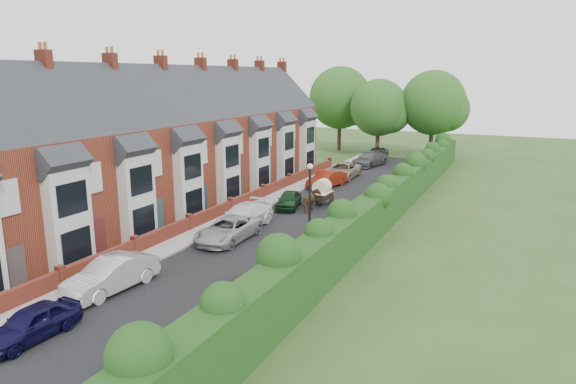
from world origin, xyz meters
name	(u,v)px	position (x,y,z in m)	size (l,w,h in m)	color
ground	(217,270)	(0.00, 0.00, 0.00)	(140.00, 140.00, 0.00)	#2D4C1E
road	(297,216)	(-0.50, 11.00, 0.01)	(6.00, 58.00, 0.02)	black
pavement_hedge_side	(353,223)	(3.60, 11.00, 0.06)	(2.20, 58.00, 0.12)	#9A9992
pavement_house_side	(250,210)	(-4.35, 11.00, 0.06)	(1.70, 58.00, 0.12)	#9A9992
kerb_hedge_side	(338,221)	(2.55, 11.00, 0.07)	(0.18, 58.00, 0.13)	#999993
kerb_house_side	(259,211)	(-3.55, 11.00, 0.07)	(0.18, 58.00, 0.13)	#999993
hedge	(380,203)	(5.40, 11.00, 1.60)	(2.10, 58.00, 2.85)	black
terrace_row	(166,147)	(-10.87, 9.98, 4.47)	(9.05, 40.50, 11.50)	maroon
garden_wall_row	(231,206)	(-5.35, 10.00, 0.46)	(0.35, 40.35, 1.10)	maroon
lamppost	(310,198)	(3.40, 4.00, 3.30)	(0.32, 0.32, 5.16)	black
tree_far_left	(382,109)	(-2.65, 40.08, 5.71)	(7.14, 6.80, 9.29)	#332316
tree_far_right	(437,104)	(3.39, 42.08, 6.31)	(7.98, 7.60, 10.31)	#332316
tree_far_back	(343,99)	(-8.59, 43.08, 6.62)	(8.40, 8.00, 10.82)	#332316
car_navy	(32,323)	(-2.44, -8.87, 0.65)	(1.52, 3.79, 1.29)	black
car_silver_a	(111,275)	(-3.00, -4.20, 0.77)	(1.64, 4.69, 1.55)	#B4B3B8
car_silver_b	(228,229)	(-2.03, 4.34, 0.70)	(2.33, 5.05, 1.40)	#A0A2A7
car_white	(243,217)	(-2.52, 7.00, 0.77)	(2.15, 5.29, 1.54)	white
car_green	(289,200)	(-2.06, 12.91, 0.64)	(1.51, 3.74, 1.28)	black
car_red	(327,179)	(-2.13, 20.88, 0.73)	(1.54, 4.43, 1.46)	maroon
car_beige	(342,171)	(-2.23, 25.24, 0.76)	(2.53, 5.49, 1.53)	tan
car_grey	(370,159)	(-1.84, 33.00, 0.77)	(2.16, 5.31, 1.54)	#4C4D52
car_black	(377,152)	(-2.64, 38.60, 0.69)	(1.64, 4.07, 1.39)	black
horse	(311,201)	(-0.13, 12.66, 0.80)	(0.86, 1.89, 1.60)	#4F331C
horse_cart	(322,191)	(-0.13, 14.70, 1.16)	(1.27, 2.81, 2.03)	black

